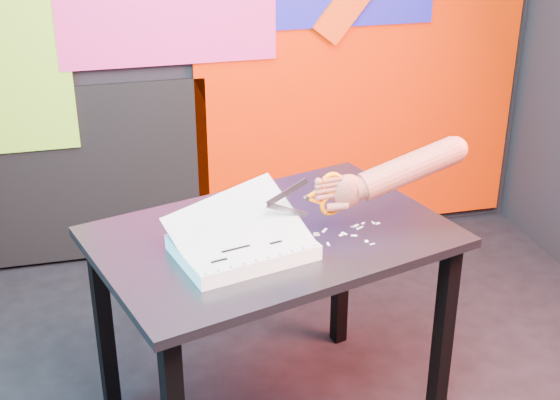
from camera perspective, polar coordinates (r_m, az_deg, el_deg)
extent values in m
cube|color=red|center=(3.76, 5.97, 9.30)|extent=(1.60, 0.02, 1.60)
cube|color=black|center=(3.70, -15.29, 1.63)|extent=(1.30, 0.02, 0.85)
cube|color=black|center=(2.70, -12.68, -9.54)|extent=(0.06, 0.06, 0.72)
cube|color=black|center=(2.66, 11.80, -10.00)|extent=(0.06, 0.06, 0.72)
cube|color=black|center=(3.05, 4.48, -4.58)|extent=(0.06, 0.06, 0.72)
cube|color=black|center=(2.43, -0.57, -2.74)|extent=(1.23, 0.99, 0.03)
cube|color=white|center=(2.29, -2.76, -3.47)|extent=(0.44, 0.36, 0.04)
cube|color=white|center=(2.28, -2.77, -2.96)|extent=(0.43, 0.36, 0.00)
cube|color=white|center=(2.28, -2.77, -2.85)|extent=(0.43, 0.35, 0.12)
cube|color=white|center=(2.28, -3.10, -2.18)|extent=(0.44, 0.33, 0.20)
cylinder|color=#242426|center=(2.12, -5.48, -5.39)|extent=(0.01, 0.01, 0.00)
cylinder|color=#242426|center=(2.13, -4.53, -5.15)|extent=(0.01, 0.01, 0.00)
cylinder|color=#242426|center=(2.15, -3.60, -4.92)|extent=(0.01, 0.01, 0.00)
cylinder|color=#242426|center=(2.16, -2.68, -4.68)|extent=(0.01, 0.01, 0.00)
cylinder|color=#242426|center=(2.18, -1.77, -4.45)|extent=(0.01, 0.01, 0.00)
cylinder|color=#242426|center=(2.19, -0.88, -4.22)|extent=(0.01, 0.01, 0.00)
cylinder|color=#242426|center=(2.21, 0.01, -3.99)|extent=(0.01, 0.01, 0.00)
cylinder|color=#242426|center=(2.22, 0.88, -3.77)|extent=(0.01, 0.01, 0.00)
cylinder|color=#242426|center=(2.24, 1.73, -3.54)|extent=(0.01, 0.01, 0.00)
cylinder|color=#242426|center=(2.25, 2.58, -3.32)|extent=(0.01, 0.01, 0.00)
cylinder|color=#242426|center=(2.33, -7.94, -2.54)|extent=(0.01, 0.01, 0.00)
cylinder|color=#242426|center=(2.34, -7.07, -2.34)|extent=(0.01, 0.01, 0.00)
cylinder|color=#242426|center=(2.35, -6.21, -2.14)|extent=(0.01, 0.01, 0.00)
cylinder|color=#242426|center=(2.37, -5.35, -1.95)|extent=(0.01, 0.01, 0.00)
cylinder|color=#242426|center=(2.38, -4.51, -1.75)|extent=(0.01, 0.01, 0.00)
cylinder|color=#242426|center=(2.39, -3.68, -1.56)|extent=(0.01, 0.01, 0.00)
cylinder|color=#242426|center=(2.41, -2.85, -1.37)|extent=(0.01, 0.01, 0.00)
cylinder|color=#242426|center=(2.42, -2.04, -1.18)|extent=(0.01, 0.01, 0.00)
cylinder|color=#242426|center=(2.44, -1.23, -0.99)|extent=(0.01, 0.01, 0.00)
cylinder|color=#242426|center=(2.45, -0.44, -0.81)|extent=(0.01, 0.01, 0.00)
cube|color=black|center=(2.29, -5.34, -2.90)|extent=(0.07, 0.03, 0.00)
cube|color=black|center=(2.31, -2.64, -2.51)|extent=(0.05, 0.02, 0.00)
cube|color=black|center=(2.24, -3.25, -3.58)|extent=(0.09, 0.03, 0.00)
cube|color=black|center=(2.27, -0.30, -3.11)|extent=(0.04, 0.02, 0.00)
cube|color=black|center=(2.18, -4.47, -4.43)|extent=(0.05, 0.02, 0.00)
cube|color=#A9A9AA|center=(2.29, 0.52, 0.57)|extent=(0.13, 0.02, 0.08)
cube|color=#A9A9AA|center=(2.31, 0.51, -0.74)|extent=(0.13, 0.02, 0.08)
cylinder|color=#A9A9AA|center=(2.32, 1.96, 0.15)|extent=(0.02, 0.01, 0.01)
cube|color=orange|center=(2.33, 2.48, -0.02)|extent=(0.05, 0.02, 0.03)
cube|color=orange|center=(2.32, 2.49, 0.49)|extent=(0.05, 0.02, 0.03)
torus|color=orange|center=(2.34, 3.79, 1.22)|extent=(0.07, 0.02, 0.07)
torus|color=orange|center=(2.36, 3.74, -0.32)|extent=(0.07, 0.02, 0.07)
ellipsoid|color=#9B5646|center=(2.37, 4.96, 0.64)|extent=(0.11, 0.06, 0.11)
cylinder|color=#9B5646|center=(2.35, 3.76, 0.35)|extent=(0.08, 0.03, 0.02)
cylinder|color=#9B5646|center=(2.34, 3.77, 0.78)|extent=(0.08, 0.03, 0.02)
cylinder|color=#9B5646|center=(2.34, 3.79, 1.17)|extent=(0.07, 0.03, 0.02)
cylinder|color=#9B5646|center=(2.33, 3.80, 1.52)|extent=(0.06, 0.03, 0.02)
cylinder|color=#9B5646|center=(2.36, 4.23, -0.48)|extent=(0.07, 0.03, 0.03)
cylinder|color=#9B5646|center=(2.39, 6.09, 0.92)|extent=(0.07, 0.08, 0.07)
cylinder|color=#9B5646|center=(2.45, 9.45, 2.31)|extent=(0.35, 0.13, 0.17)
sphere|color=#9B5646|center=(2.51, 12.65, 3.64)|extent=(0.08, 0.08, 0.08)
cube|color=silver|center=(2.41, 5.44, -2.60)|extent=(0.02, 0.01, 0.00)
cube|color=silver|center=(2.50, 6.94, -1.68)|extent=(0.01, 0.03, 0.00)
cube|color=silver|center=(2.36, 3.54, -3.23)|extent=(0.01, 0.02, 0.00)
cube|color=silver|center=(2.42, 2.68, -2.43)|extent=(0.02, 0.01, 0.00)
cube|color=silver|center=(2.47, 5.41, -1.95)|extent=(0.02, 0.01, 0.00)
cube|color=silver|center=(2.42, 4.72, -2.46)|extent=(0.02, 0.02, 0.00)
cube|color=silver|center=(2.41, 4.49, -2.57)|extent=(0.02, 0.02, 0.00)
cube|color=silver|center=(2.50, 7.06, -1.69)|extent=(0.02, 0.01, 0.00)
cube|color=silver|center=(2.41, 2.70, -2.57)|extent=(0.02, 0.01, 0.00)
cube|color=silver|center=(2.37, 6.77, -3.22)|extent=(0.02, 0.01, 0.00)
cube|color=silver|center=(2.44, 3.28, -2.23)|extent=(0.02, 0.03, 0.00)
cube|color=silver|center=(2.46, 5.86, -2.04)|extent=(0.03, 0.02, 0.00)
cube|color=silver|center=(2.39, 6.35, -3.01)|extent=(0.01, 0.02, 0.00)
cube|color=silver|center=(2.49, 6.10, -1.70)|extent=(0.02, 0.02, 0.00)
cube|color=silver|center=(2.48, 5.61, -1.85)|extent=(0.02, 0.01, 0.00)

